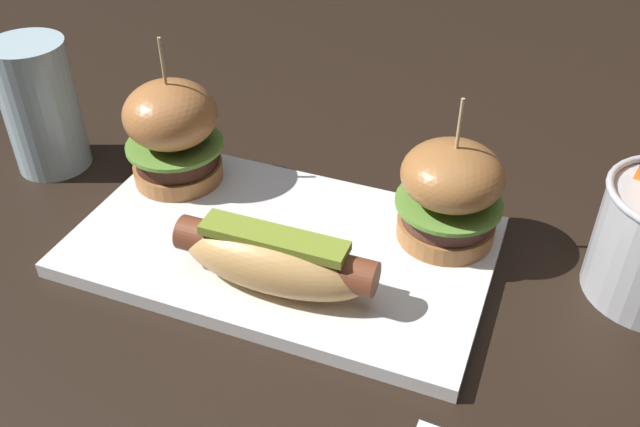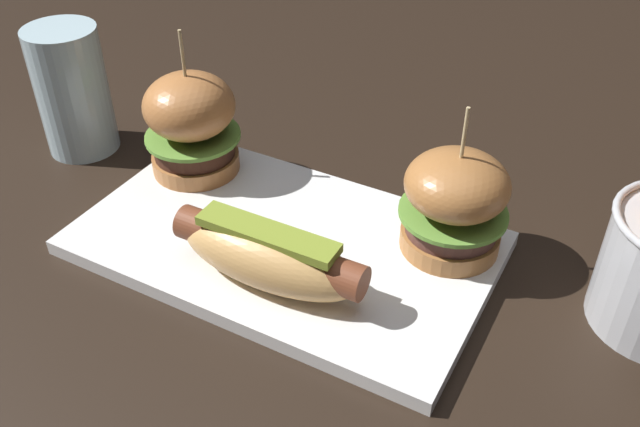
% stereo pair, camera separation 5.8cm
% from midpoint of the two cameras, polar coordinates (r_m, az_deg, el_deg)
% --- Properties ---
extents(ground_plane, '(3.00, 3.00, 0.00)m').
position_cam_midpoint_polar(ground_plane, '(0.63, -0.28, -3.05)').
color(ground_plane, black).
extents(platter_main, '(0.37, 0.21, 0.01)m').
position_cam_midpoint_polar(platter_main, '(0.62, -0.28, -2.56)').
color(platter_main, white).
rests_on(platter_main, ground).
extents(hot_dog, '(0.17, 0.06, 0.05)m').
position_cam_midpoint_polar(hot_dog, '(0.56, -1.28, -3.50)').
color(hot_dog, tan).
rests_on(hot_dog, platter_main).
extents(slider_left, '(0.09, 0.09, 0.15)m').
position_cam_midpoint_polar(slider_left, '(0.69, -8.16, 7.29)').
color(slider_left, '#B4703C').
rests_on(slider_left, platter_main).
extents(slider_right, '(0.09, 0.09, 0.14)m').
position_cam_midpoint_polar(slider_right, '(0.60, 13.75, 0.77)').
color(slider_right, '#A86C38').
rests_on(slider_right, platter_main).
extents(water_glass, '(0.07, 0.07, 0.14)m').
position_cam_midpoint_polar(water_glass, '(0.77, -17.64, 9.52)').
color(water_glass, silver).
rests_on(water_glass, ground).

